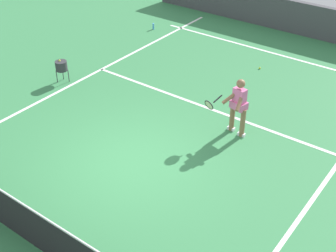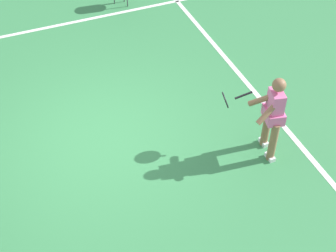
{
  "view_description": "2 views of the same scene",
  "coord_description": "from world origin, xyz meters",
  "views": [
    {
      "loc": [
        -5.93,
        6.57,
        6.79
      ],
      "look_at": [
        -0.55,
        -0.68,
        0.86
      ],
      "focal_mm": 49.82,
      "sensor_mm": 36.0,
      "label": 1
    },
    {
      "loc": [
        -6.26,
        1.31,
        6.15
      ],
      "look_at": [
        -0.94,
        -0.88,
        0.78
      ],
      "focal_mm": 53.23,
      "sensor_mm": 36.0,
      "label": 2
    }
  ],
  "objects": [
    {
      "name": "tennis_player",
      "position": [
        -1.37,
        -2.5,
        0.85
      ],
      "size": [
        0.92,
        0.9,
        1.55
      ],
      "color": "#8C6647",
      "rests_on": "ground"
    },
    {
      "name": "baseline_marking",
      "position": [
        0.0,
        -7.63,
        0.0
      ],
      "size": [
        8.95,
        0.1,
        0.01
      ],
      "primitive_type": "cube",
      "color": "white",
      "rests_on": "ground"
    },
    {
      "name": "water_bottle",
      "position": [
        4.76,
        -6.89,
        0.12
      ],
      "size": [
        0.07,
        0.07,
        0.24
      ],
      "primitive_type": "cylinder",
      "color": "#4C9EE5",
      "rests_on": "ground"
    },
    {
      "name": "tennis_ball_near",
      "position": [
        -0.15,
        -6.24,
        0.03
      ],
      "size": [
        0.07,
        0.07,
        0.07
      ],
      "primitive_type": "sphere",
      "color": "#D1E533",
      "rests_on": "ground"
    },
    {
      "name": "court_back_wall",
      "position": [
        0.0,
        -9.83,
        0.61
      ],
      "size": [
        12.95,
        0.24,
        1.22
      ],
      "primitive_type": "cube",
      "color": "#47474C",
      "rests_on": "ground"
    },
    {
      "name": "ball_hopper",
      "position": [
        4.32,
        -1.79,
        0.55
      ],
      "size": [
        0.36,
        0.36,
        0.74
      ],
      "color": "#333338",
      "rests_on": "ground"
    },
    {
      "name": "sideline_left_marking",
      "position": [
        -3.97,
        0.0,
        0.0
      ],
      "size": [
        0.1,
        18.25,
        0.01
      ],
      "primitive_type": "cube",
      "color": "white",
      "rests_on": "ground"
    },
    {
      "name": "service_line_marking",
      "position": [
        0.0,
        -3.14,
        0.0
      ],
      "size": [
        7.95,
        0.1,
        0.01
      ],
      "primitive_type": "cube",
      "color": "white",
      "rests_on": "ground"
    },
    {
      "name": "ground_plane",
      "position": [
        0.0,
        0.0,
        0.0
      ],
      "size": [
        26.33,
        26.33,
        0.0
      ],
      "primitive_type": "plane",
      "color": "#38844C"
    },
    {
      "name": "sideline_right_marking",
      "position": [
        3.97,
        0.0,
        0.0
      ],
      "size": [
        0.1,
        18.25,
        0.01
      ],
      "primitive_type": "cube",
      "color": "white",
      "rests_on": "ground"
    },
    {
      "name": "court_net",
      "position": [
        0.0,
        3.13,
        0.52
      ],
      "size": [
        8.63,
        0.08,
        1.11
      ],
      "color": "#4C4C51",
      "rests_on": "ground"
    }
  ]
}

